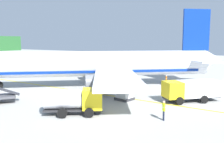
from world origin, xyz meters
TOP-DOWN VIEW (x-y plane):
  - airliner_foreground at (27.12, 23.92)m, footprint 30.85×33.40m
  - service_truck_fuel at (25.62, 9.19)m, footprint 6.33×6.16m
  - service_truck_catering at (14.57, 17.09)m, footprint 4.85×5.47m
  - cargo_container_mid at (21.97, 15.99)m, footprint 2.05×2.05m
  - crew_marshaller at (17.55, 9.39)m, footprint 0.57×0.42m
  - crew_loader_left at (33.48, 15.20)m, footprint 0.59×0.38m
  - apron_guide_line at (22.90, 19.35)m, footprint 0.30×60.00m

SIDE VIEW (x-z plane):
  - apron_guide_line at x=22.90m, z-range 0.00..0.01m
  - cargo_container_mid at x=21.97m, z-range -0.06..1.94m
  - crew_loader_left at x=33.48m, z-range 0.14..1.77m
  - crew_marshaller at x=17.55m, z-range 0.16..1.93m
  - service_truck_catering at x=14.57m, z-range 0.19..2.59m
  - service_truck_fuel at x=25.62m, z-range 0.21..2.62m
  - airliner_foreground at x=27.12m, z-range -2.56..9.34m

